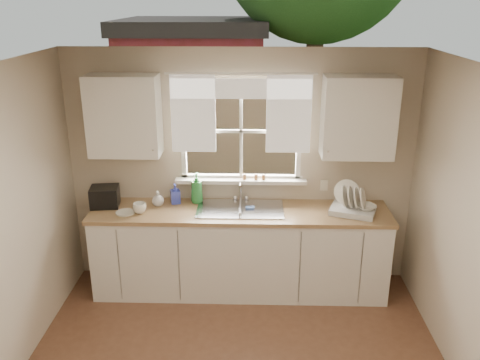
{
  "coord_description": "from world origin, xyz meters",
  "views": [
    {
      "loc": [
        0.13,
        -3.06,
        2.96
      ],
      "look_at": [
        0.0,
        1.65,
        1.25
      ],
      "focal_mm": 38.0,
      "sensor_mm": 36.0,
      "label": 1
    }
  ],
  "objects_px": {
    "cup": "(140,208)",
    "black_appliance": "(105,197)",
    "soap_bottle_a": "(197,188)",
    "dish_rack": "(353,206)"
  },
  "relations": [
    {
      "from": "dish_rack",
      "to": "cup",
      "type": "bearing_deg",
      "value": -178.16
    },
    {
      "from": "soap_bottle_a",
      "to": "black_appliance",
      "type": "height_order",
      "value": "soap_bottle_a"
    },
    {
      "from": "dish_rack",
      "to": "soap_bottle_a",
      "type": "relative_size",
      "value": 1.57
    },
    {
      "from": "dish_rack",
      "to": "black_appliance",
      "type": "height_order",
      "value": "dish_rack"
    },
    {
      "from": "dish_rack",
      "to": "black_appliance",
      "type": "bearing_deg",
      "value": 177.68
    },
    {
      "from": "dish_rack",
      "to": "cup",
      "type": "distance_m",
      "value": 2.14
    },
    {
      "from": "cup",
      "to": "black_appliance",
      "type": "relative_size",
      "value": 0.47
    },
    {
      "from": "cup",
      "to": "black_appliance",
      "type": "xyz_separation_m",
      "value": [
        -0.39,
        0.17,
        0.05
      ]
    },
    {
      "from": "dish_rack",
      "to": "soap_bottle_a",
      "type": "xyz_separation_m",
      "value": [
        -1.59,
        0.22,
        0.09
      ]
    },
    {
      "from": "black_appliance",
      "to": "dish_rack",
      "type": "bearing_deg",
      "value": -9.83
    }
  ]
}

